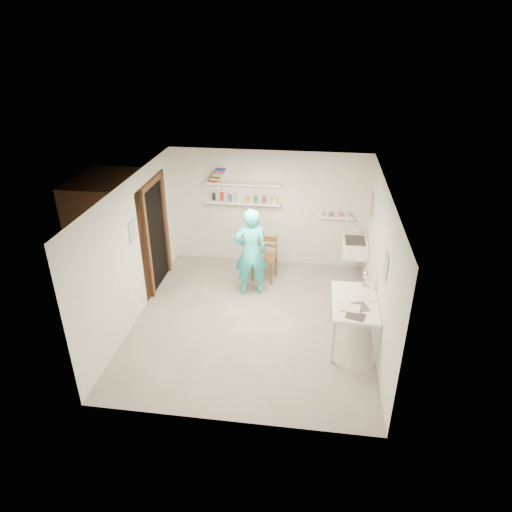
# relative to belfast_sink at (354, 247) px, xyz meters

# --- Properties ---
(floor) EXTENTS (4.00, 4.50, 0.02)m
(floor) POSITION_rel_belfast_sink_xyz_m (-1.75, -1.70, -0.71)
(floor) COLOR slate
(floor) RESTS_ON ground
(ceiling) EXTENTS (4.00, 4.50, 0.02)m
(ceiling) POSITION_rel_belfast_sink_xyz_m (-1.75, -1.70, 1.71)
(ceiling) COLOR silver
(ceiling) RESTS_ON wall_back
(wall_back) EXTENTS (4.00, 0.02, 2.40)m
(wall_back) POSITION_rel_belfast_sink_xyz_m (-1.75, 0.56, 0.50)
(wall_back) COLOR silver
(wall_back) RESTS_ON ground
(wall_front) EXTENTS (4.00, 0.02, 2.40)m
(wall_front) POSITION_rel_belfast_sink_xyz_m (-1.75, -3.96, 0.50)
(wall_front) COLOR silver
(wall_front) RESTS_ON ground
(wall_left) EXTENTS (0.02, 4.50, 2.40)m
(wall_left) POSITION_rel_belfast_sink_xyz_m (-3.76, -1.70, 0.50)
(wall_left) COLOR silver
(wall_left) RESTS_ON ground
(wall_right) EXTENTS (0.02, 4.50, 2.40)m
(wall_right) POSITION_rel_belfast_sink_xyz_m (0.26, -1.70, 0.50)
(wall_right) COLOR silver
(wall_right) RESTS_ON ground
(doorway_recess) EXTENTS (0.02, 0.90, 2.00)m
(doorway_recess) POSITION_rel_belfast_sink_xyz_m (-3.74, -0.65, 0.30)
(doorway_recess) COLOR black
(doorway_recess) RESTS_ON wall_left
(corridor_box) EXTENTS (1.40, 1.50, 2.10)m
(corridor_box) POSITION_rel_belfast_sink_xyz_m (-4.45, -0.65, 0.35)
(corridor_box) COLOR brown
(corridor_box) RESTS_ON ground
(door_lintel) EXTENTS (0.06, 1.05, 0.10)m
(door_lintel) POSITION_rel_belfast_sink_xyz_m (-3.72, -0.65, 1.35)
(door_lintel) COLOR brown
(door_lintel) RESTS_ON wall_left
(door_jamb_near) EXTENTS (0.06, 0.10, 2.00)m
(door_jamb_near) POSITION_rel_belfast_sink_xyz_m (-3.72, -1.15, 0.30)
(door_jamb_near) COLOR brown
(door_jamb_near) RESTS_ON ground
(door_jamb_far) EXTENTS (0.06, 0.10, 2.00)m
(door_jamb_far) POSITION_rel_belfast_sink_xyz_m (-3.72, -0.15, 0.30)
(door_jamb_far) COLOR brown
(door_jamb_far) RESTS_ON ground
(shelf_lower) EXTENTS (1.50, 0.22, 0.03)m
(shelf_lower) POSITION_rel_belfast_sink_xyz_m (-2.25, 0.43, 0.65)
(shelf_lower) COLOR white
(shelf_lower) RESTS_ON wall_back
(shelf_upper) EXTENTS (1.50, 0.22, 0.03)m
(shelf_upper) POSITION_rel_belfast_sink_xyz_m (-2.25, 0.43, 1.05)
(shelf_upper) COLOR white
(shelf_upper) RESTS_ON wall_back
(ledge_shelf) EXTENTS (0.70, 0.14, 0.03)m
(ledge_shelf) POSITION_rel_belfast_sink_xyz_m (-0.40, 0.47, 0.42)
(ledge_shelf) COLOR white
(ledge_shelf) RESTS_ON wall_back
(poster_left) EXTENTS (0.01, 0.28, 0.36)m
(poster_left) POSITION_rel_belfast_sink_xyz_m (-3.74, -1.65, 0.85)
(poster_left) COLOR #334C7F
(poster_left) RESTS_ON wall_left
(poster_right_a) EXTENTS (0.01, 0.34, 0.42)m
(poster_right_a) POSITION_rel_belfast_sink_xyz_m (0.24, 0.10, 0.85)
(poster_right_a) COLOR #995933
(poster_right_a) RESTS_ON wall_right
(poster_right_b) EXTENTS (0.01, 0.30, 0.38)m
(poster_right_b) POSITION_rel_belfast_sink_xyz_m (0.24, -2.25, 0.80)
(poster_right_b) COLOR #3F724C
(poster_right_b) RESTS_ON wall_right
(belfast_sink) EXTENTS (0.48, 0.60, 0.30)m
(belfast_sink) POSITION_rel_belfast_sink_xyz_m (0.00, 0.00, 0.00)
(belfast_sink) COLOR white
(belfast_sink) RESTS_ON wall_right
(man) EXTENTS (0.71, 0.56, 1.69)m
(man) POSITION_rel_belfast_sink_xyz_m (-1.92, -0.76, 0.15)
(man) COLOR #2AC9D2
(man) RESTS_ON ground
(wall_clock) EXTENTS (0.30, 0.12, 0.30)m
(wall_clock) POSITION_rel_belfast_sink_xyz_m (-1.86, -0.55, 0.43)
(wall_clock) COLOR #C6B987
(wall_clock) RESTS_ON man
(wooden_chair) EXTENTS (0.51, 0.50, 0.96)m
(wooden_chair) POSITION_rel_belfast_sink_xyz_m (-1.73, -0.22, -0.22)
(wooden_chair) COLOR brown
(wooden_chair) RESTS_ON ground
(work_table) EXTENTS (0.70, 1.16, 0.78)m
(work_table) POSITION_rel_belfast_sink_xyz_m (-0.11, -2.07, -0.31)
(work_table) COLOR white
(work_table) RESTS_ON ground
(desk_lamp) EXTENTS (0.15, 0.15, 0.15)m
(desk_lamp) POSITION_rel_belfast_sink_xyz_m (0.08, -1.60, 0.30)
(desk_lamp) COLOR silver
(desk_lamp) RESTS_ON work_table
(spray_cans) EXTENTS (1.29, 0.06, 0.17)m
(spray_cans) POSITION_rel_belfast_sink_xyz_m (-2.25, 0.43, 0.75)
(spray_cans) COLOR black
(spray_cans) RESTS_ON shelf_lower
(book_stack) EXTENTS (0.34, 0.14, 0.25)m
(book_stack) POSITION_rel_belfast_sink_xyz_m (-2.77, 0.43, 1.19)
(book_stack) COLOR red
(book_stack) RESTS_ON shelf_upper
(ledge_pots) EXTENTS (0.48, 0.07, 0.09)m
(ledge_pots) POSITION_rel_belfast_sink_xyz_m (-0.40, 0.47, 0.48)
(ledge_pots) COLOR silver
(ledge_pots) RESTS_ON ledge_shelf
(papers) EXTENTS (0.30, 0.22, 0.02)m
(papers) POSITION_rel_belfast_sink_xyz_m (-0.11, -2.07, 0.09)
(papers) COLOR silver
(papers) RESTS_ON work_table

